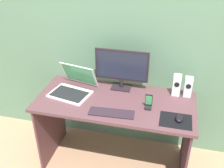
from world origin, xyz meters
name	(u,v)px	position (x,y,z in m)	size (l,w,h in m)	color
ground_plane	(115,161)	(0.00, 0.00, 0.00)	(8.00, 8.00, 0.00)	tan
wall_back	(126,30)	(0.00, 0.41, 1.25)	(6.00, 0.04, 2.50)	#597F60
desk	(115,115)	(0.00, 0.00, 0.59)	(1.39, 0.63, 0.75)	brown
monitor	(122,68)	(0.01, 0.22, 0.96)	(0.49, 0.14, 0.38)	black
speaker_right	(188,87)	(0.61, 0.22, 0.84)	(0.07, 0.07, 0.19)	silver
speaker_near_monitor	(177,85)	(0.51, 0.22, 0.85)	(0.07, 0.07, 0.20)	white
laptop	(73,87)	(-0.41, 0.05, 0.80)	(0.41, 0.41, 0.24)	white
keyboard_external	(111,113)	(0.01, -0.19, 0.75)	(0.37, 0.11, 0.01)	#2C1F29
mousepad	(176,120)	(0.53, -0.16, 0.75)	(0.25, 0.20, 0.00)	black
mouse	(179,118)	(0.55, -0.15, 0.77)	(0.06, 0.10, 0.04)	black
phone_in_dock	(148,103)	(0.30, -0.05, 0.80)	(0.06, 0.06, 0.14)	black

